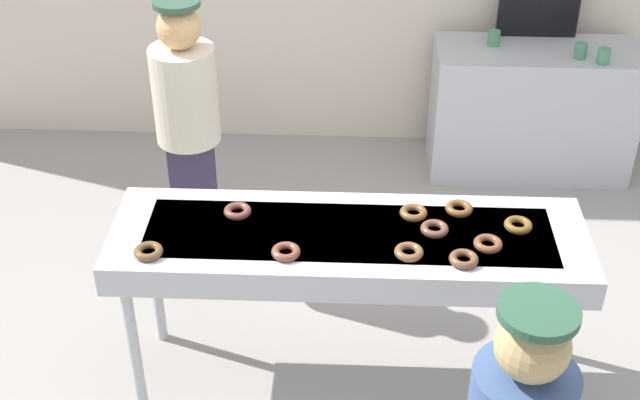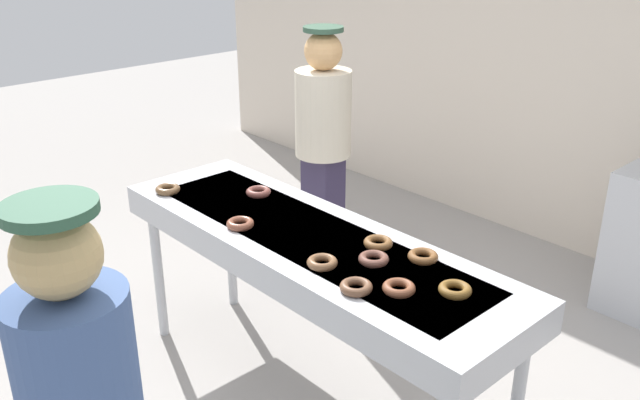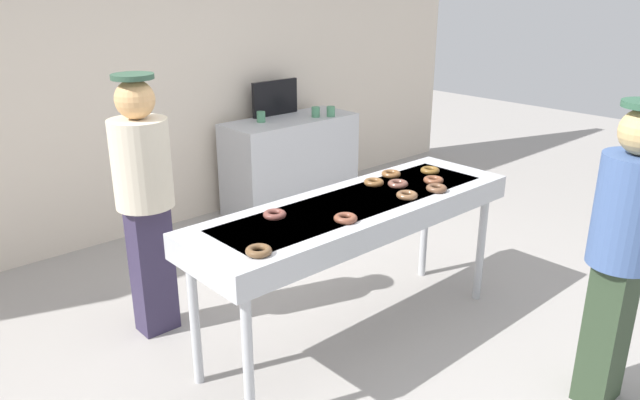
{
  "view_description": "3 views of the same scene",
  "coord_description": "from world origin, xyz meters",
  "px_view_note": "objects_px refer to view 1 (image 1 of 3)",
  "views": [
    {
      "loc": [
        0.01,
        -3.25,
        3.29
      ],
      "look_at": [
        -0.14,
        0.06,
        1.07
      ],
      "focal_mm": 48.71,
      "sensor_mm": 36.0,
      "label": 1
    },
    {
      "loc": [
        2.12,
        -1.89,
        2.31
      ],
      "look_at": [
        -0.15,
        0.21,
        1.0
      ],
      "focal_mm": 38.21,
      "sensor_mm": 36.0,
      "label": 2
    },
    {
      "loc": [
        -2.46,
        -2.39,
        2.18
      ],
      "look_at": [
        -0.16,
        0.15,
        0.94
      ],
      "focal_mm": 33.94,
      "sensor_mm": 36.0,
      "label": 3
    }
  ],
  "objects_px": {
    "chocolate_donut_2": "(238,211)",
    "chocolate_donut_0": "(413,213)",
    "worker_baker": "(188,122)",
    "menu_display": "(538,12)",
    "chocolate_donut_6": "(464,259)",
    "fryer_conveyor": "(349,246)",
    "prep_counter": "(531,111)",
    "paper_cup_1": "(494,38)",
    "chocolate_donut_3": "(286,252)",
    "chocolate_donut_1": "(149,251)",
    "paper_cup_0": "(581,50)",
    "chocolate_donut_4": "(518,225)",
    "chocolate_donut_9": "(409,252)",
    "paper_cup_2": "(604,56)",
    "chocolate_donut_8": "(459,209)",
    "chocolate_donut_7": "(488,244)",
    "chocolate_donut_5": "(435,229)"
  },
  "relations": [
    {
      "from": "chocolate_donut_6",
      "to": "chocolate_donut_3",
      "type": "bearing_deg",
      "value": 178.66
    },
    {
      "from": "chocolate_donut_5",
      "to": "prep_counter",
      "type": "relative_size",
      "value": 0.1
    },
    {
      "from": "chocolate_donut_2",
      "to": "chocolate_donut_1",
      "type": "bearing_deg",
      "value": -137.18
    },
    {
      "from": "chocolate_donut_9",
      "to": "paper_cup_2",
      "type": "relative_size",
      "value": 1.3
    },
    {
      "from": "chocolate_donut_7",
      "to": "paper_cup_1",
      "type": "height_order",
      "value": "paper_cup_1"
    },
    {
      "from": "fryer_conveyor",
      "to": "paper_cup_1",
      "type": "relative_size",
      "value": 21.99
    },
    {
      "from": "paper_cup_0",
      "to": "paper_cup_2",
      "type": "height_order",
      "value": "same"
    },
    {
      "from": "paper_cup_2",
      "to": "chocolate_donut_2",
      "type": "bearing_deg",
      "value": -139.52
    },
    {
      "from": "paper_cup_2",
      "to": "menu_display",
      "type": "distance_m",
      "value": 0.58
    },
    {
      "from": "chocolate_donut_8",
      "to": "chocolate_donut_4",
      "type": "bearing_deg",
      "value": -25.47
    },
    {
      "from": "chocolate_donut_4",
      "to": "paper_cup_1",
      "type": "distance_m",
      "value": 2.14
    },
    {
      "from": "chocolate_donut_0",
      "to": "paper_cup_0",
      "type": "distance_m",
      "value": 2.21
    },
    {
      "from": "chocolate_donut_0",
      "to": "chocolate_donut_9",
      "type": "xyz_separation_m",
      "value": [
        -0.03,
        -0.31,
        0.0
      ]
    },
    {
      "from": "chocolate_donut_3",
      "to": "chocolate_donut_6",
      "type": "distance_m",
      "value": 0.79
    },
    {
      "from": "chocolate_donut_3",
      "to": "chocolate_donut_7",
      "type": "xyz_separation_m",
      "value": [
        0.91,
        0.1,
        0.0
      ]
    },
    {
      "from": "worker_baker",
      "to": "paper_cup_0",
      "type": "distance_m",
      "value": 2.61
    },
    {
      "from": "chocolate_donut_7",
      "to": "chocolate_donut_9",
      "type": "relative_size",
      "value": 1.0
    },
    {
      "from": "chocolate_donut_0",
      "to": "chocolate_donut_8",
      "type": "xyz_separation_m",
      "value": [
        0.22,
        0.05,
        0.0
      ]
    },
    {
      "from": "chocolate_donut_8",
      "to": "prep_counter",
      "type": "height_order",
      "value": "chocolate_donut_8"
    },
    {
      "from": "prep_counter",
      "to": "paper_cup_0",
      "type": "height_order",
      "value": "paper_cup_0"
    },
    {
      "from": "chocolate_donut_8",
      "to": "prep_counter",
      "type": "bearing_deg",
      "value": 69.88
    },
    {
      "from": "worker_baker",
      "to": "paper_cup_2",
      "type": "xyz_separation_m",
      "value": [
        2.51,
        1.0,
        -0.01
      ]
    },
    {
      "from": "menu_display",
      "to": "chocolate_donut_9",
      "type": "bearing_deg",
      "value": -110.9
    },
    {
      "from": "chocolate_donut_5",
      "to": "paper_cup_2",
      "type": "bearing_deg",
      "value": 57.96
    },
    {
      "from": "chocolate_donut_3",
      "to": "chocolate_donut_0",
      "type": "bearing_deg",
      "value": 29.63
    },
    {
      "from": "chocolate_donut_2",
      "to": "chocolate_donut_9",
      "type": "height_order",
      "value": "same"
    },
    {
      "from": "chocolate_donut_2",
      "to": "chocolate_donut_6",
      "type": "xyz_separation_m",
      "value": [
        1.04,
        -0.33,
        0.0
      ]
    },
    {
      "from": "paper_cup_0",
      "to": "menu_display",
      "type": "bearing_deg",
      "value": 123.7
    },
    {
      "from": "chocolate_donut_7",
      "to": "paper_cup_0",
      "type": "distance_m",
      "value": 2.27
    },
    {
      "from": "chocolate_donut_6",
      "to": "paper_cup_0",
      "type": "relative_size",
      "value": 1.3
    },
    {
      "from": "chocolate_donut_6",
      "to": "paper_cup_0",
      "type": "distance_m",
      "value": 2.43
    },
    {
      "from": "chocolate_donut_4",
      "to": "chocolate_donut_6",
      "type": "height_order",
      "value": "same"
    },
    {
      "from": "chocolate_donut_2",
      "to": "chocolate_donut_3",
      "type": "xyz_separation_m",
      "value": [
        0.25,
        -0.31,
        0.0
      ]
    },
    {
      "from": "worker_baker",
      "to": "menu_display",
      "type": "distance_m",
      "value": 2.58
    },
    {
      "from": "worker_baker",
      "to": "menu_display",
      "type": "height_order",
      "value": "worker_baker"
    },
    {
      "from": "chocolate_donut_2",
      "to": "paper_cup_1",
      "type": "bearing_deg",
      "value": 54.86
    },
    {
      "from": "chocolate_donut_1",
      "to": "chocolate_donut_8",
      "type": "xyz_separation_m",
      "value": [
        1.41,
        0.4,
        0.0
      ]
    },
    {
      "from": "paper_cup_1",
      "to": "chocolate_donut_3",
      "type": "bearing_deg",
      "value": -116.86
    },
    {
      "from": "chocolate_donut_5",
      "to": "paper_cup_0",
      "type": "xyz_separation_m",
      "value": [
        1.07,
        2.0,
        0.02
      ]
    },
    {
      "from": "worker_baker",
      "to": "prep_counter",
      "type": "xyz_separation_m",
      "value": [
        2.15,
        1.2,
        -0.52
      ]
    },
    {
      "from": "chocolate_donut_0",
      "to": "menu_display",
      "type": "bearing_deg",
      "value": 67.26
    },
    {
      "from": "worker_baker",
      "to": "chocolate_donut_1",
      "type": "bearing_deg",
      "value": 78.95
    },
    {
      "from": "chocolate_donut_1",
      "to": "chocolate_donut_4",
      "type": "height_order",
      "value": "same"
    },
    {
      "from": "chocolate_donut_6",
      "to": "chocolate_donut_0",
      "type": "bearing_deg",
      "value": 120.38
    },
    {
      "from": "chocolate_donut_1",
      "to": "chocolate_donut_9",
      "type": "height_order",
      "value": "same"
    },
    {
      "from": "chocolate_donut_5",
      "to": "chocolate_donut_6",
      "type": "distance_m",
      "value": 0.25
    },
    {
      "from": "chocolate_donut_2",
      "to": "chocolate_donut_0",
      "type": "bearing_deg",
      "value": 1.57
    },
    {
      "from": "prep_counter",
      "to": "menu_display",
      "type": "relative_size",
      "value": 2.53
    },
    {
      "from": "chocolate_donut_0",
      "to": "chocolate_donut_8",
      "type": "distance_m",
      "value": 0.22
    },
    {
      "from": "fryer_conveyor",
      "to": "prep_counter",
      "type": "distance_m",
      "value": 2.5
    }
  ]
}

